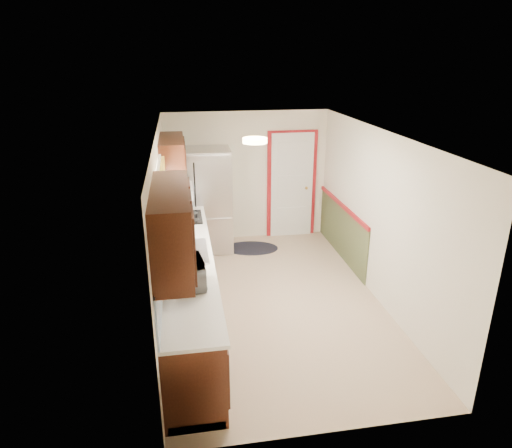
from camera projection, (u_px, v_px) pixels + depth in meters
name	position (u px, v px, depth m)	size (l,w,h in m)	color
room_shell	(274.00, 223.00, 6.18)	(3.20, 5.20, 2.52)	tan
kitchen_run	(184.00, 264.00, 5.86)	(0.63, 4.00, 2.20)	#3D190D
back_wall_trim	(302.00, 194.00, 8.49)	(1.12, 2.30, 2.08)	maroon
ceiling_fixture	(255.00, 140.00, 5.55)	(0.30, 0.30, 0.06)	#FFD88C
microwave	(188.00, 271.00, 5.01)	(0.52, 0.29, 0.35)	white
refrigerator	(209.00, 200.00, 8.06)	(0.77, 0.77, 1.83)	#B7B7BC
rug	(251.00, 248.00, 8.35)	(0.98, 0.63, 0.01)	black
cooktop	(185.00, 218.00, 7.11)	(0.53, 0.63, 0.02)	black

